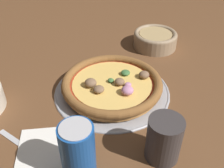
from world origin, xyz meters
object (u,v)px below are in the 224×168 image
pizza (112,84)px  beverage_can (78,151)px  fork (29,150)px  napkin (45,150)px  bowl_near (155,39)px  drinking_cup (164,139)px  pizza_tray (112,90)px

pizza → beverage_can: size_ratio=2.21×
beverage_can → fork: bearing=126.8°
napkin → fork: bearing=146.7°
bowl_near → fork: bowl_near is taller
bowl_near → drinking_cup: bearing=-124.8°
drinking_cup → fork: size_ratio=0.62×
bowl_near → beverage_can: size_ratio=1.21×
bowl_near → fork: size_ratio=0.94×
pizza_tray → bowl_near: size_ratio=2.12×
pizza → napkin: pizza is taller
fork → pizza_tray: bearing=83.5°
pizza_tray → drinking_cup: drinking_cup is taller
fork → beverage_can: bearing=11.0°
pizza → napkin: bearing=-154.2°
napkin → fork: (-0.03, 0.02, -0.00)m
beverage_can → bowl_near: bearing=38.2°
bowl_near → fork: (-0.51, -0.24, -0.03)m
pizza_tray → napkin: (-0.23, -0.11, 0.00)m
drinking_cup → beverage_can: bearing=164.1°
fork → beverage_can: 0.14m
pizza_tray → fork: 0.27m
pizza → beverage_can: 0.27m
pizza → fork: bearing=-160.8°
pizza → bowl_near: size_ratio=1.83×
drinking_cup → fork: (-0.24, 0.15, -0.05)m
pizza → bowl_near: 0.30m
bowl_near → pizza: bearing=-149.4°
pizza_tray → drinking_cup: 0.24m
bowl_near → drinking_cup: size_ratio=1.50×
pizza_tray → napkin: bearing=-154.1°
drinking_cup → fork: 0.29m
bowl_near → beverage_can: beverage_can is taller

